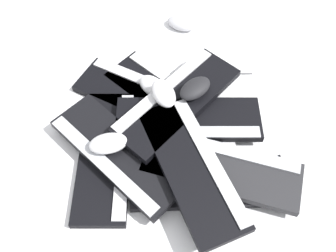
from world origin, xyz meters
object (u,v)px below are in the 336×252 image
(keyboard_0, at_px, (106,154))
(keyboard_4, at_px, (141,97))
(keyboard_1, at_px, (208,182))
(mouse_0, at_px, (163,93))
(keyboard_8, at_px, (177,100))
(mouse_3, at_px, (153,86))
(mouse_4, at_px, (195,88))
(keyboard_2, at_px, (205,128))
(keyboard_6, at_px, (188,120))
(mouse_1, at_px, (108,143))
(keyboard_5, at_px, (222,168))
(mouse_2, at_px, (181,23))
(keyboard_9, at_px, (117,153))
(keyboard_7, at_px, (192,167))
(keyboard_3, at_px, (167,98))

(keyboard_0, bearing_deg, keyboard_4, -146.94)
(keyboard_1, distance_m, mouse_0, 0.29)
(keyboard_8, relative_size, mouse_3, 4.22)
(keyboard_4, height_order, mouse_4, mouse_4)
(keyboard_1, xyz_separation_m, keyboard_2, (-0.10, -0.15, 0.00))
(keyboard_6, relative_size, mouse_1, 4.09)
(keyboard_0, distance_m, mouse_0, 0.25)
(keyboard_1, xyz_separation_m, keyboard_4, (0.00, -0.37, 0.00))
(keyboard_0, relative_size, keyboard_8, 0.97)
(keyboard_1, xyz_separation_m, mouse_1, (0.19, -0.23, 0.07))
(keyboard_4, height_order, keyboard_5, keyboard_5)
(mouse_2, bearing_deg, keyboard_5, -55.53)
(keyboard_5, height_order, mouse_4, mouse_4)
(keyboard_4, xyz_separation_m, mouse_1, (0.19, 0.14, 0.07))
(mouse_1, relative_size, mouse_4, 1.00)
(keyboard_1, xyz_separation_m, keyboard_8, (-0.06, -0.25, 0.06))
(keyboard_1, relative_size, keyboard_6, 1.01)
(keyboard_2, relative_size, keyboard_4, 1.01)
(keyboard_1, relative_size, mouse_0, 4.13)
(keyboard_9, bearing_deg, keyboard_7, 131.19)
(keyboard_0, xyz_separation_m, keyboard_8, (-0.26, -0.01, 0.06))
(keyboard_1, distance_m, mouse_2, 0.65)
(keyboard_5, bearing_deg, keyboard_0, -43.44)
(mouse_3, bearing_deg, mouse_2, -59.51)
(keyboard_1, height_order, mouse_1, mouse_1)
(keyboard_9, distance_m, mouse_4, 0.30)
(keyboard_0, bearing_deg, keyboard_9, 127.51)
(mouse_4, bearing_deg, keyboard_0, 170.94)
(keyboard_1, bearing_deg, keyboard_0, -49.76)
(keyboard_5, xyz_separation_m, mouse_3, (0.01, -0.35, 0.01))
(mouse_0, distance_m, mouse_4, 0.10)
(keyboard_9, height_order, mouse_2, keyboard_9)
(keyboard_9, xyz_separation_m, mouse_4, (-0.29, -0.03, 0.07))
(keyboard_0, xyz_separation_m, keyboard_1, (-0.20, 0.24, 0.00))
(keyboard_2, distance_m, keyboard_5, 0.16)
(keyboard_3, height_order, keyboard_5, keyboard_5)
(keyboard_2, distance_m, keyboard_7, 0.18)
(keyboard_0, bearing_deg, mouse_1, 141.56)
(keyboard_7, relative_size, mouse_0, 4.18)
(keyboard_2, height_order, mouse_1, mouse_1)
(keyboard_4, xyz_separation_m, keyboard_5, (-0.05, 0.36, 0.03))
(keyboard_4, xyz_separation_m, mouse_4, (-0.12, 0.13, 0.10))
(keyboard_2, height_order, mouse_0, mouse_0)
(keyboard_6, distance_m, mouse_2, 0.46)
(mouse_1, height_order, mouse_3, mouse_1)
(keyboard_3, xyz_separation_m, mouse_4, (-0.05, 0.08, 0.10))
(mouse_3, bearing_deg, mouse_1, 109.49)
(mouse_0, relative_size, mouse_4, 1.00)
(keyboard_3, relative_size, keyboard_4, 1.01)
(keyboard_4, bearing_deg, mouse_3, 165.16)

